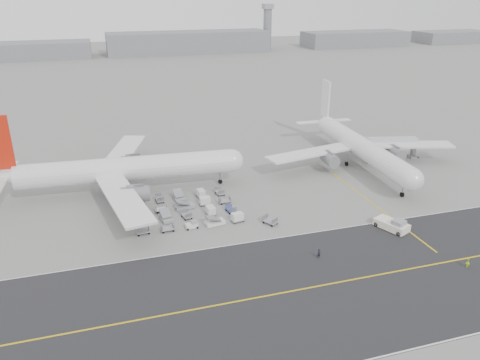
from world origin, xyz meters
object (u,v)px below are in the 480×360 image
object	(u,v)px
control_tower	(267,26)
jet_bridge	(391,144)
ground_crew_a	(319,254)
airliner_b	(359,146)
ground_crew_b	(467,263)
pushback_tug	(392,225)
airliner_a	(122,169)

from	to	relation	value
control_tower	jet_bridge	bearing A→B (deg)	-102.05
jet_bridge	ground_crew_a	bearing A→B (deg)	-121.35
airliner_b	ground_crew_b	distance (m)	48.38
control_tower	pushback_tug	bearing A→B (deg)	-105.04
pushback_tug	ground_crew_a	bearing A→B (deg)	173.08
control_tower	airliner_b	size ratio (longest dim) A/B	0.61
airliner_a	ground_crew_a	xyz separation A→B (m)	(29.73, -37.66, -4.62)
pushback_tug	airliner_a	bearing A→B (deg)	122.37
airliner_b	pushback_tug	distance (m)	35.02
airliner_b	jet_bridge	xyz separation A→B (m)	(10.91, 2.40, -1.12)
airliner_b	ground_crew_a	world-z (taller)	airliner_b
airliner_a	ground_crew_b	distance (m)	70.25
ground_crew_a	pushback_tug	bearing A→B (deg)	8.07
control_tower	ground_crew_a	world-z (taller)	control_tower
jet_bridge	ground_crew_a	world-z (taller)	jet_bridge
control_tower	ground_crew_b	world-z (taller)	control_tower
airliner_a	ground_crew_a	world-z (taller)	airliner_a
control_tower	jet_bridge	world-z (taller)	control_tower
control_tower	pushback_tug	distance (m)	280.39
jet_bridge	ground_crew_a	distance (m)	57.09
airliner_a	airliner_b	distance (m)	59.03
airliner_b	ground_crew_a	distance (m)	48.18
control_tower	ground_crew_a	bearing A→B (deg)	-108.16
airliner_b	ground_crew_a	size ratio (longest dim) A/B	29.86
airliner_a	pushback_tug	xyz separation A→B (m)	(47.48, -32.44, -4.50)
airliner_a	ground_crew_b	world-z (taller)	airliner_a
airliner_b	pushback_tug	bearing A→B (deg)	-106.88
jet_bridge	ground_crew_b	world-z (taller)	jet_bridge
airliner_b	control_tower	bearing A→B (deg)	78.08
control_tower	airliner_a	bearing A→B (deg)	-116.79
control_tower	pushback_tug	xyz separation A→B (m)	(-72.64, -270.39, -15.28)
jet_bridge	airliner_b	bearing A→B (deg)	-154.08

